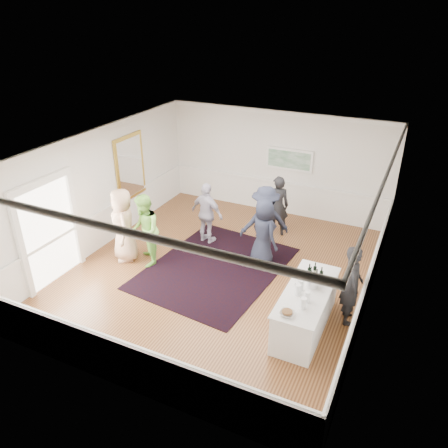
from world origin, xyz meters
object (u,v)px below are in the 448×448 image
at_px(serving_table, 306,309).
at_px(ice_bucket, 313,282).
at_px(guest_dark_b, 277,206).
at_px(bartender, 352,285).
at_px(guest_tan, 123,225).
at_px(nut_bowl, 287,313).
at_px(guest_green, 145,231).
at_px(guest_navy, 264,233).
at_px(guest_dark_a, 265,223).
at_px(guest_lilac, 207,214).

bearing_deg(serving_table, ice_bucket, 75.77).
height_order(guest_dark_b, ice_bucket, guest_dark_b).
bearing_deg(bartender, guest_tan, 72.96).
height_order(serving_table, nut_bowl, nut_bowl).
bearing_deg(guest_dark_b, ice_bucket, 95.86).
relative_size(bartender, guest_green, 0.94).
xyz_separation_m(guest_green, guest_navy, (2.68, 1.21, -0.04)).
height_order(ice_bucket, nut_bowl, ice_bucket).
bearing_deg(guest_tan, guest_green, 48.71).
distance_m(serving_table, guest_dark_a, 2.96).
height_order(bartender, guest_green, guest_green).
bearing_deg(bartender, guest_dark_a, 39.57).
height_order(bartender, nut_bowl, bartender).
relative_size(bartender, guest_lilac, 1.02).
distance_m(guest_dark_b, ice_bucket, 3.92).
bearing_deg(serving_table, guest_dark_a, 127.34).
height_order(guest_green, ice_bucket, guest_green).
height_order(guest_tan, ice_bucket, guest_tan).
xyz_separation_m(bartender, guest_navy, (-2.39, 1.29, 0.01)).
distance_m(serving_table, bartender, 1.06).
xyz_separation_m(guest_green, guest_dark_a, (2.56, 1.61, 0.05)).
bearing_deg(ice_bucket, guest_dark_b, 119.30).
bearing_deg(serving_table, nut_bowl, -98.95).
relative_size(guest_lilac, ice_bucket, 6.63).
distance_m(guest_green, guest_dark_a, 3.03).
bearing_deg(serving_table, guest_tan, 172.16).
bearing_deg(guest_navy, guest_dark_b, -48.08).
relative_size(bartender, guest_dark_b, 0.99).
bearing_deg(serving_table, guest_dark_b, 117.50).
bearing_deg(nut_bowl, guest_green, 159.33).
relative_size(guest_dark_a, ice_bucket, 7.51).
xyz_separation_m(guest_tan, ice_bucket, (5.00, -0.50, 0.05)).
bearing_deg(nut_bowl, bartender, 59.48).
xyz_separation_m(serving_table, bartender, (0.75, 0.62, 0.42)).
relative_size(guest_dark_a, nut_bowl, 7.01).
bearing_deg(ice_bucket, guest_dark_a, 130.31).
distance_m(serving_table, guest_lilac, 4.21).
relative_size(guest_lilac, guest_navy, 0.97).
bearing_deg(guest_lilac, bartender, 168.49).
relative_size(guest_dark_b, ice_bucket, 6.81).
relative_size(ice_bucket, nut_bowl, 0.93).
relative_size(guest_tan, nut_bowl, 6.93).
height_order(serving_table, guest_dark_b, guest_dark_b).
bearing_deg(guest_lilac, guest_dark_b, -130.95).
relative_size(guest_lilac, nut_bowl, 6.19).
bearing_deg(guest_green, bartender, 53.17).
relative_size(guest_green, nut_bowl, 6.69).
bearing_deg(guest_navy, guest_green, 58.40).
bearing_deg(guest_lilac, guest_navy, 176.86).
height_order(bartender, guest_tan, guest_tan).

